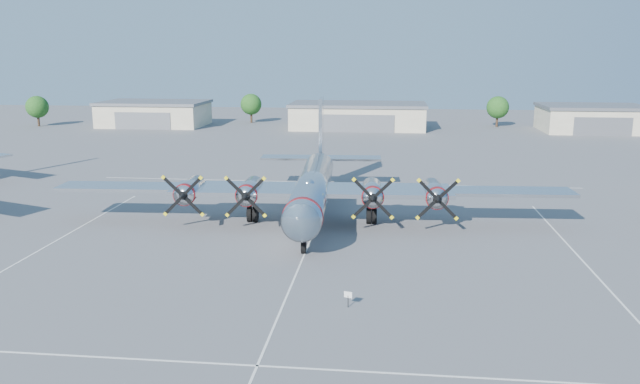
# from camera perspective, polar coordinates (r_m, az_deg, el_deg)

# --- Properties ---
(ground) EXTENTS (260.00, 260.00, 0.00)m
(ground) POSITION_cam_1_polar(r_m,az_deg,el_deg) (54.17, -0.93, -4.56)
(ground) COLOR #57575A
(ground) RESTS_ON ground
(parking_lines) EXTENTS (60.00, 50.08, 0.01)m
(parking_lines) POSITION_cam_1_polar(r_m,az_deg,el_deg) (52.51, -1.17, -5.12)
(parking_lines) COLOR silver
(parking_lines) RESTS_ON ground
(hangar_west) EXTENTS (22.60, 14.60, 5.40)m
(hangar_west) POSITION_cam_1_polar(r_m,az_deg,el_deg) (143.51, -14.89, 6.96)
(hangar_west) COLOR #B9B093
(hangar_west) RESTS_ON ground
(hangar_center) EXTENTS (28.60, 14.60, 5.40)m
(hangar_center) POSITION_cam_1_polar(r_m,az_deg,el_deg) (134.10, 3.50, 6.98)
(hangar_center) COLOR #B9B093
(hangar_center) RESTS_ON ground
(hangar_east) EXTENTS (20.60, 14.60, 5.40)m
(hangar_east) POSITION_cam_1_polar(r_m,az_deg,el_deg) (140.20, 23.61, 6.20)
(hangar_east) COLOR #B9B093
(hangar_east) RESTS_ON ground
(tree_far_west) EXTENTS (4.80, 4.80, 6.64)m
(tree_far_west) POSITION_cam_1_polar(r_m,az_deg,el_deg) (150.73, -24.44, 7.09)
(tree_far_west) COLOR #382619
(tree_far_west) RESTS_ON ground
(tree_west) EXTENTS (4.80, 4.80, 6.64)m
(tree_west) POSITION_cam_1_polar(r_m,az_deg,el_deg) (145.27, -6.32, 7.97)
(tree_west) COLOR #382619
(tree_west) RESTS_ON ground
(tree_east) EXTENTS (4.80, 4.80, 6.64)m
(tree_east) POSITION_cam_1_polar(r_m,az_deg,el_deg) (141.76, 15.94, 7.45)
(tree_east) COLOR #382619
(tree_east) RESTS_ON ground
(main_bomber_b29) EXTENTS (50.27, 35.73, 10.75)m
(main_bomber_b29) POSITION_cam_1_polar(r_m,az_deg,el_deg) (62.06, -0.62, -2.30)
(main_bomber_b29) COLOR silver
(main_bomber_b29) RESTS_ON ground
(info_placard) EXTENTS (0.54, 0.21, 1.06)m
(info_placard) POSITION_cam_1_polar(r_m,az_deg,el_deg) (40.59, 2.59, -9.51)
(info_placard) COLOR black
(info_placard) RESTS_ON ground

